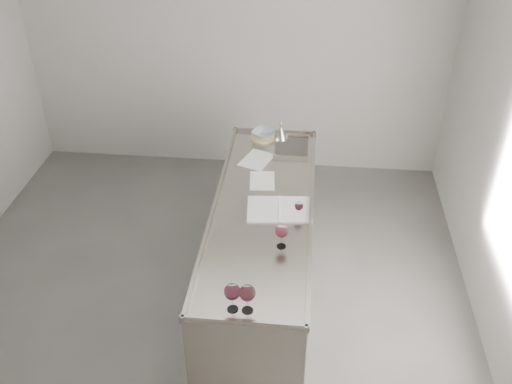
# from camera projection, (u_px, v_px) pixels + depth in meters

# --- Properties ---
(room_shell) EXTENTS (4.54, 5.04, 2.84)m
(room_shell) POSITION_uv_depth(u_px,v_px,m) (186.00, 173.00, 3.86)
(room_shell) COLOR #555250
(room_shell) RESTS_ON ground
(counter) EXTENTS (0.77, 2.42, 0.97)m
(counter) POSITION_uv_depth(u_px,v_px,m) (262.00, 254.00, 4.58)
(counter) COLOR gray
(counter) RESTS_ON ground
(wine_glass_left) EXTENTS (0.10, 0.10, 0.20)m
(wine_glass_left) POSITION_uv_depth(u_px,v_px,m) (232.00, 292.00, 3.36)
(wine_glass_left) COLOR white
(wine_glass_left) RESTS_ON counter
(wine_glass_middle) EXTENTS (0.10, 0.10, 0.20)m
(wine_glass_middle) POSITION_uv_depth(u_px,v_px,m) (247.00, 294.00, 3.35)
(wine_glass_middle) COLOR white
(wine_glass_middle) RESTS_ON counter
(wine_glass_right) EXTENTS (0.09, 0.09, 0.18)m
(wine_glass_right) POSITION_uv_depth(u_px,v_px,m) (282.00, 231.00, 3.86)
(wine_glass_right) COLOR white
(wine_glass_right) RESTS_ON counter
(wine_glass_small) EXTENTS (0.07, 0.07, 0.13)m
(wine_glass_small) POSITION_uv_depth(u_px,v_px,m) (299.00, 206.00, 4.16)
(wine_glass_small) COLOR white
(wine_glass_small) RESTS_ON counter
(notebook) EXTENTS (0.51, 0.37, 0.02)m
(notebook) POSITION_uv_depth(u_px,v_px,m) (279.00, 209.00, 4.28)
(notebook) COLOR silver
(notebook) RESTS_ON counter
(loose_paper_top) EXTENTS (0.22, 0.30, 0.00)m
(loose_paper_top) POSITION_uv_depth(u_px,v_px,m) (262.00, 181.00, 4.62)
(loose_paper_top) COLOR silver
(loose_paper_top) RESTS_ON counter
(loose_paper_under) EXTENTS (0.32, 0.37, 0.00)m
(loose_paper_under) POSITION_uv_depth(u_px,v_px,m) (257.00, 160.00, 4.89)
(loose_paper_under) COLOR silver
(loose_paper_under) RESTS_ON counter
(trivet) EXTENTS (0.27, 0.27, 0.02)m
(trivet) POSITION_uv_depth(u_px,v_px,m) (264.00, 137.00, 5.21)
(trivet) COLOR #CFBE86
(trivet) RESTS_ON counter
(ceramic_bowl) EXTENTS (0.27, 0.27, 0.05)m
(ceramic_bowl) POSITION_uv_depth(u_px,v_px,m) (264.00, 133.00, 5.19)
(ceramic_bowl) COLOR #93A4AB
(ceramic_bowl) RESTS_ON trivet
(wine_funnel) EXTENTS (0.13, 0.13, 0.19)m
(wine_funnel) POSITION_uv_depth(u_px,v_px,m) (281.00, 133.00, 5.17)
(wine_funnel) COLOR #9F978E
(wine_funnel) RESTS_ON counter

